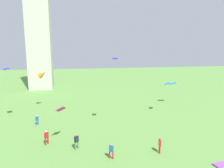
{
  "coord_description": "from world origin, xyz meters",
  "views": [
    {
      "loc": [
        -6.28,
        -9.2,
        11.25
      ],
      "look_at": [
        -0.75,
        16.38,
        6.84
      ],
      "focal_mm": 31.06,
      "sensor_mm": 36.0,
      "label": 1
    }
  ],
  "objects": [
    {
      "name": "person_0",
      "position": [
        -11.57,
        21.16,
        0.89
      ],
      "size": [
        0.43,
        0.47,
        1.58
      ],
      "rotation": [
        0.0,
        0.0,
        4.11
      ],
      "color": "#235693",
      "rests_on": "ground_plane"
    },
    {
      "name": "kite_flying_0",
      "position": [
        -15.9,
        23.2,
        8.62
      ],
      "size": [
        1.25,
        1.42,
        0.31
      ],
      "rotation": [
        0.0,
        0.0,
        2.01
      ],
      "color": "#2E26DF"
    },
    {
      "name": "kite_bundle_0",
      "position": [
        8.03,
        5.81,
        0.09
      ],
      "size": [
        1.43,
        0.87,
        0.18
      ],
      "primitive_type": "cube",
      "rotation": [
        0.0,
        0.0,
        0.13
      ],
      "color": "purple",
      "rests_on": "ground_plane"
    },
    {
      "name": "monument_obelisk",
      "position": [
        -14.94,
        52.82,
        23.12
      ],
      "size": [
        6.63,
        6.63,
        46.24
      ],
      "color": "#B7B2A8",
      "rests_on": "ground_plane"
    },
    {
      "name": "kite_flying_5",
      "position": [
        15.1,
        28.16,
        4.47
      ],
      "size": [
        1.84,
        1.59,
        0.44
      ],
      "rotation": [
        0.0,
        0.0,
        2.75
      ],
      "color": "#097EB7"
    },
    {
      "name": "kite_flying_1",
      "position": [
        -0.15,
        17.1,
        10.29
      ],
      "size": [
        0.99,
        1.19,
        0.16
      ],
      "rotation": [
        0.0,
        0.0,
        1.25
      ],
      "color": "#3A10C9"
    },
    {
      "name": "person_1",
      "position": [
        3.22,
        9.42,
        0.98
      ],
      "size": [
        0.4,
        0.51,
        1.73
      ],
      "rotation": [
        0.0,
        0.0,
        4.37
      ],
      "color": "red",
      "rests_on": "ground_plane"
    },
    {
      "name": "kite_flying_2",
      "position": [
        -7.57,
        14.26,
        4.35
      ],
      "size": [
        1.24,
        1.36,
        1.02
      ],
      "rotation": [
        0.0,
        0.0,
        4.45
      ],
      "color": "#B51F6F"
    },
    {
      "name": "person_4",
      "position": [
        -2.34,
        9.37,
        0.95
      ],
      "size": [
        0.5,
        0.45,
        1.68
      ],
      "rotation": [
        0.0,
        0.0,
        5.7
      ],
      "color": "red",
      "rests_on": "ground_plane"
    },
    {
      "name": "kite_flying_4",
      "position": [
        10.55,
        22.16,
        5.54
      ],
      "size": [
        1.34,
        1.53,
        0.45
      ],
      "rotation": [
        0.0,
        0.0,
        4.22
      ],
      "color": "blue"
    },
    {
      "name": "kite_flying_3",
      "position": [
        -11.55,
        29.95,
        6.96
      ],
      "size": [
        2.19,
        1.85,
        1.74
      ],
      "rotation": [
        0.0,
        0.0,
        1.1
      ],
      "color": "orange"
    },
    {
      "name": "person_2",
      "position": [
        -5.87,
        12.22,
        1.05
      ],
      "size": [
        0.54,
        0.52,
        1.85
      ],
      "rotation": [
        0.0,
        0.0,
        0.71
      ],
      "color": "#51754C",
      "rests_on": "ground_plane"
    },
    {
      "name": "person_3",
      "position": [
        -9.4,
        14.16,
        1.01
      ],
      "size": [
        0.51,
        0.53,
        1.79
      ],
      "rotation": [
        0.0,
        0.0,
        0.83
      ],
      "color": "red",
      "rests_on": "ground_plane"
    }
  ]
}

